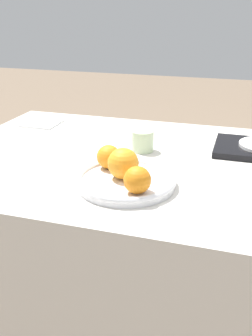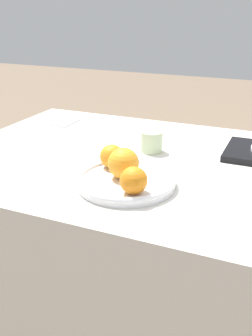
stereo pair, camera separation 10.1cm
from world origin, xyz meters
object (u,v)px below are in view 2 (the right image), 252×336
orange_1 (112,156)px  napkin (59,121)px  fruit_platter (126,181)px  orange_0 (123,163)px  cup_0 (152,142)px  orange_2 (134,180)px

orange_1 → napkin: orange_1 is taller
fruit_platter → orange_1: orange_1 is taller
fruit_platter → orange_0: size_ratio=3.23×
fruit_platter → napkin: fruit_platter is taller
cup_0 → napkin: cup_0 is taller
fruit_platter → cup_0: size_ratio=3.71×
orange_2 → cup_0: (-0.08, 0.34, -0.02)m
napkin → fruit_platter: bearing=-42.3°
cup_0 → napkin: 0.50m
orange_2 → cup_0: size_ratio=0.95×
orange_0 → cup_0: orange_0 is taller
cup_0 → fruit_platter: bearing=-84.2°
orange_0 → orange_1: bearing=137.7°
orange_0 → orange_2: orange_0 is taller
orange_1 → napkin: (-0.42, 0.39, -0.05)m
cup_0 → napkin: size_ratio=0.51×
fruit_platter → orange_0: (-0.01, 0.00, 0.05)m
orange_0 → orange_1: 0.08m
fruit_platter → orange_1: size_ratio=4.00×
cup_0 → napkin: (-0.46, 0.18, -0.03)m
cup_0 → napkin: bearing=159.1°
orange_0 → orange_1: (-0.06, 0.05, -0.01)m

